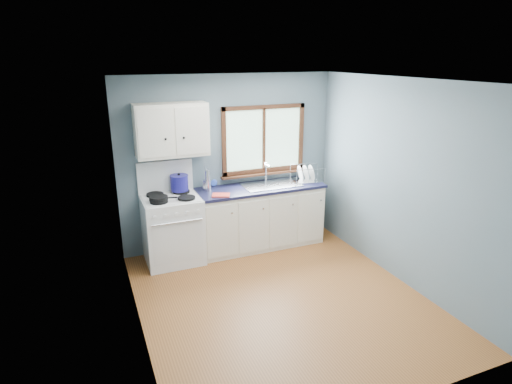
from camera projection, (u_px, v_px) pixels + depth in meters
name	position (u px, v px, depth m)	size (l,w,h in m)	color
floor	(281.00, 299.00, 5.05)	(3.20, 3.60, 0.02)	brown
ceiling	(286.00, 79.00, 4.27)	(3.20, 3.60, 0.02)	white
wall_back	(229.00, 162.00, 6.25)	(3.20, 0.02, 2.50)	slate
wall_front	(394.00, 274.00, 3.07)	(3.20, 0.02, 2.50)	slate
wall_left	(131.00, 219.00, 4.07)	(0.02, 3.60, 2.50)	slate
wall_right	(401.00, 182.00, 5.24)	(0.02, 3.60, 2.50)	slate
gas_range	(172.00, 227.00, 5.84)	(0.76, 0.69, 1.36)	white
base_cabinets	(260.00, 219.00, 6.36)	(1.85, 0.60, 0.88)	white
countertop	(260.00, 188.00, 6.20)	(1.89, 0.64, 0.04)	black
sink	(271.00, 189.00, 6.28)	(0.84, 0.46, 0.44)	silver
window	(264.00, 144.00, 6.34)	(1.36, 0.10, 1.03)	#9EC6A8
upper_cabinets	(172.00, 130.00, 5.61)	(0.95, 0.35, 0.70)	white
skillet	(159.00, 198.00, 5.50)	(0.38, 0.29, 0.05)	black
stockpot	(179.00, 183.00, 5.86)	(0.31, 0.31, 0.25)	navy
utensil_crock	(207.00, 185.00, 6.02)	(0.14, 0.14, 0.38)	silver
thermos	(207.00, 181.00, 5.95)	(0.07, 0.07, 0.30)	silver
soap_bottle	(213.00, 179.00, 6.16)	(0.09, 0.09, 0.24)	blue
dish_towel	(221.00, 195.00, 5.79)	(0.24, 0.17, 0.02)	red
dish_rack	(307.00, 177.00, 6.46)	(0.52, 0.43, 0.24)	silver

